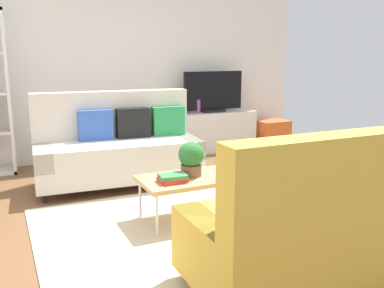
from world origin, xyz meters
name	(u,v)px	position (x,y,z in m)	size (l,w,h in m)	color
ground_plane	(183,219)	(0.00, 0.00, 0.00)	(7.68, 7.68, 0.00)	brown
wall_far	(106,60)	(0.00, 2.80, 1.45)	(6.40, 0.12, 2.90)	white
area_rug	(202,226)	(0.09, -0.23, 0.01)	(2.90, 2.20, 0.01)	beige
couch_beige	(118,147)	(-0.24, 1.39, 0.45)	(1.95, 0.96, 1.10)	beige
couch_green	(329,222)	(0.42, -1.46, 0.45)	(1.91, 0.86, 1.10)	gold
coffee_table	(198,179)	(0.14, -0.03, 0.39)	(1.10, 0.56, 0.42)	tan
tv_console	(212,131)	(1.59, 2.46, 0.32)	(1.40, 0.44, 0.64)	silver
tv	(213,92)	(1.59, 2.44, 0.95)	(1.00, 0.20, 0.64)	black
storage_trunk	(272,133)	(2.69, 2.36, 0.22)	(0.52, 0.40, 0.44)	orange
potted_plant	(191,158)	(0.08, 0.00, 0.59)	(0.24, 0.24, 0.33)	brown
table_book_0	(173,180)	(-0.15, -0.11, 0.44)	(0.24, 0.18, 0.04)	red
table_book_1	(173,176)	(-0.15, -0.11, 0.48)	(0.24, 0.18, 0.03)	#3F8C4C
vase_0	(178,107)	(1.01, 2.51, 0.74)	(0.11, 0.11, 0.19)	#33B29E
vase_1	(188,107)	(1.19, 2.51, 0.73)	(0.08, 0.08, 0.18)	#4C72B2
bottle_0	(199,106)	(1.33, 2.42, 0.75)	(0.06, 0.06, 0.21)	purple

